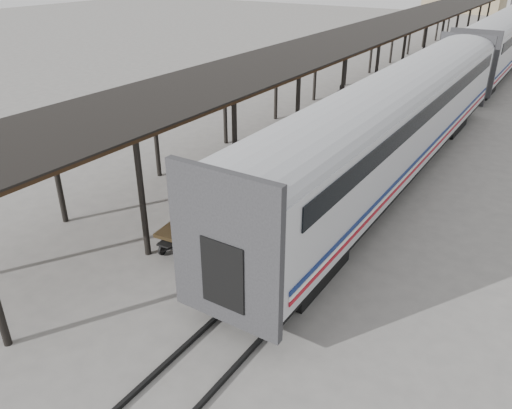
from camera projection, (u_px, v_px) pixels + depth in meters
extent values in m
plane|color=slate|center=(218.00, 239.00, 17.11)|extent=(160.00, 160.00, 0.00)
cube|color=silver|center=(396.00, 122.00, 20.39)|extent=(3.00, 24.00, 2.90)
cube|color=#28282B|center=(225.00, 253.00, 11.46)|extent=(3.04, 0.22, 3.50)
cube|color=black|center=(363.00, 95.00, 20.72)|extent=(0.04, 22.08, 0.65)
cube|color=black|center=(391.00, 160.00, 21.16)|extent=(2.55, 23.04, 0.50)
cube|color=silver|center=(503.00, 39.00, 39.91)|extent=(3.00, 24.00, 2.90)
cube|color=#28282B|center=(471.00, 64.00, 30.98)|extent=(3.04, 0.22, 3.50)
cube|color=black|center=(485.00, 26.00, 40.24)|extent=(0.04, 22.08, 0.65)
cube|color=black|center=(498.00, 61.00, 40.68)|extent=(2.55, 23.04, 0.50)
cube|color=black|center=(258.00, 202.00, 14.82)|extent=(0.50, 1.70, 2.00)
imported|color=white|center=(258.00, 206.00, 14.88)|extent=(0.72, 0.89, 1.72)
cube|color=brown|center=(245.00, 223.00, 15.24)|extent=(0.57, 0.25, 0.42)
cube|color=#422B19|center=(382.00, 29.00, 34.96)|extent=(4.60, 64.00, 0.18)
cube|color=black|center=(382.00, 27.00, 34.91)|extent=(4.90, 64.30, 0.06)
cylinder|color=black|center=(352.00, 55.00, 36.85)|extent=(0.20, 0.20, 4.00)
cylinder|color=black|center=(454.00, 16.00, 60.12)|extent=(0.20, 0.20, 4.00)
cylinder|color=black|center=(407.00, 61.00, 34.87)|extent=(0.20, 0.20, 4.00)
cylinder|color=black|center=(490.00, 18.00, 58.14)|extent=(0.20, 0.20, 4.00)
cube|color=black|center=(487.00, 70.00, 41.40)|extent=(0.10, 150.00, 0.12)
cube|color=black|center=(505.00, 72.00, 40.71)|extent=(0.10, 150.00, 0.12)
cube|color=brown|center=(191.00, 223.00, 16.43)|extent=(1.52, 2.53, 0.12)
cube|color=black|center=(191.00, 233.00, 16.59)|extent=(1.41, 2.42, 0.06)
cylinder|color=black|center=(163.00, 249.00, 16.13)|extent=(0.13, 0.41, 0.40)
cylinder|color=black|center=(189.00, 257.00, 15.74)|extent=(0.13, 0.41, 0.40)
cylinder|color=black|center=(194.00, 224.00, 17.66)|extent=(0.13, 0.41, 0.40)
cylinder|color=black|center=(219.00, 230.00, 17.26)|extent=(0.13, 0.41, 0.40)
cube|color=#333336|center=(192.00, 210.00, 16.94)|extent=(0.78, 0.64, 0.23)
cube|color=brown|center=(208.00, 213.00, 16.78)|extent=(0.55, 0.41, 0.19)
cube|color=black|center=(184.00, 216.00, 16.49)|extent=(0.66, 0.52, 0.24)
cube|color=#43472A|center=(200.00, 220.00, 16.36)|extent=(0.50, 0.40, 0.16)
cube|color=brown|center=(192.00, 206.00, 16.74)|extent=(0.53, 0.40, 0.18)
cube|color=brown|center=(183.00, 209.00, 16.45)|extent=(0.58, 0.47, 0.21)
cube|color=maroon|center=(348.00, 111.00, 28.80)|extent=(1.43, 1.82, 0.95)
cube|color=maroon|center=(349.00, 99.00, 28.88)|extent=(1.06, 0.90, 0.37)
cylinder|color=black|center=(339.00, 120.00, 28.55)|extent=(0.25, 0.40, 0.38)
cylinder|color=black|center=(354.00, 122.00, 28.38)|extent=(0.25, 0.40, 0.38)
cylinder|color=black|center=(341.00, 115.00, 29.57)|extent=(0.25, 0.40, 0.38)
cylinder|color=black|center=(355.00, 116.00, 29.40)|extent=(0.25, 0.40, 0.38)
imported|color=navy|center=(181.00, 206.00, 15.37)|extent=(0.63, 0.79, 1.89)
imported|color=black|center=(341.00, 98.00, 30.50)|extent=(1.05, 0.71, 1.66)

